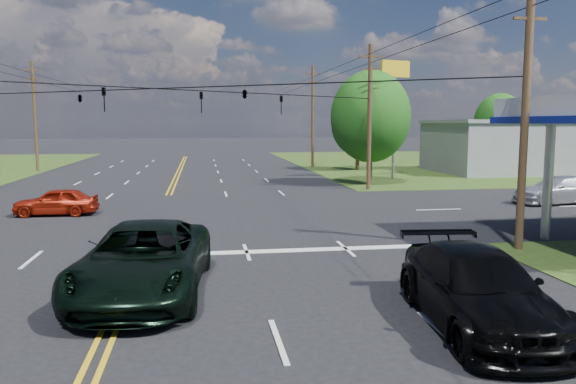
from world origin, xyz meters
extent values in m
plane|color=black|center=(0.00, 12.00, 0.00)|extent=(280.00, 280.00, 0.00)
cube|color=#284014|center=(35.00, 44.00, 0.00)|extent=(46.00, 48.00, 0.03)
cube|color=silver|center=(5.00, 4.00, 0.00)|extent=(10.00, 0.50, 0.02)
cube|color=slate|center=(30.00, 32.00, 2.20)|extent=(14.00, 10.00, 4.40)
cylinder|color=#A5A5AA|center=(15.00, 4.50, 2.33)|extent=(0.36, 0.36, 4.65)
cylinder|color=#422F1C|center=(13.00, 3.00, 4.75)|extent=(0.28, 0.28, 9.50)
cube|color=#422F1C|center=(13.00, 3.00, 7.90)|extent=(1.20, 0.10, 0.10)
cylinder|color=#422F1C|center=(13.00, 21.00, 4.75)|extent=(0.28, 0.28, 9.50)
cube|color=#422F1C|center=(13.00, 21.00, 8.70)|extent=(1.60, 0.12, 0.12)
cube|color=#422F1C|center=(13.00, 21.00, 7.90)|extent=(1.20, 0.10, 0.10)
cylinder|color=#422F1C|center=(-13.00, 40.00, 5.00)|extent=(0.28, 0.28, 10.00)
cube|color=#422F1C|center=(-13.00, 40.00, 9.20)|extent=(1.60, 0.12, 0.12)
cube|color=#422F1C|center=(-13.00, 40.00, 8.40)|extent=(1.20, 0.10, 0.10)
cylinder|color=#422F1C|center=(13.00, 40.00, 5.00)|extent=(0.28, 0.28, 10.00)
cube|color=#422F1C|center=(13.00, 40.00, 9.20)|extent=(1.60, 0.12, 0.12)
cube|color=#422F1C|center=(13.00, 40.00, 8.40)|extent=(1.20, 0.10, 0.10)
imported|color=black|center=(-2.08, 10.56, 5.42)|extent=(0.17, 0.21, 1.05)
imported|color=black|center=(2.08, 13.44, 5.42)|extent=(0.17, 0.21, 1.05)
imported|color=black|center=(6.50, 16.50, 5.42)|extent=(0.17, 0.21, 1.05)
imported|color=black|center=(-3.90, 14.70, 5.70)|extent=(1.24, 0.26, 0.50)
imported|color=black|center=(3.90, 9.30, 5.70)|extent=(1.24, 0.26, 0.50)
cylinder|color=black|center=(13.00, 10.00, 8.90)|extent=(0.04, 100.00, 0.04)
cylinder|color=black|center=(13.00, 10.00, 8.30)|extent=(0.04, 100.00, 0.04)
cylinder|color=#422F1C|center=(14.00, 24.00, 1.65)|extent=(0.36, 0.36, 3.30)
ellipsoid|color=#174512|center=(14.00, 24.00, 4.88)|extent=(5.70, 5.70, 6.60)
cylinder|color=#422F1C|center=(16.50, 36.00, 1.43)|extent=(0.36, 0.36, 2.86)
ellipsoid|color=#174512|center=(16.50, 36.00, 4.23)|extent=(4.94, 4.94, 5.72)
cylinder|color=#422F1C|center=(34.00, 42.00, 1.54)|extent=(0.36, 0.36, 3.08)
ellipsoid|color=#174512|center=(34.00, 42.00, 4.55)|extent=(5.32, 5.32, 6.16)
imported|color=black|center=(0.50, -0.33, 0.91)|extent=(3.60, 6.81, 1.82)
imported|color=black|center=(7.93, -3.74, 0.83)|extent=(2.85, 5.93, 1.67)
imported|color=#9A1C0B|center=(-4.93, 13.26, 0.66)|extent=(3.91, 1.65, 1.32)
imported|color=silver|center=(21.51, 13.17, 0.76)|extent=(5.37, 2.55, 1.51)
cylinder|color=#A5A5AA|center=(17.00, 27.53, 4.59)|extent=(0.20, 0.20, 9.18)
cube|color=yellow|center=(17.00, 27.53, 8.58)|extent=(2.50, 0.90, 1.26)
camera|label=1|loc=(2.01, -14.87, 4.43)|focal=35.00mm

